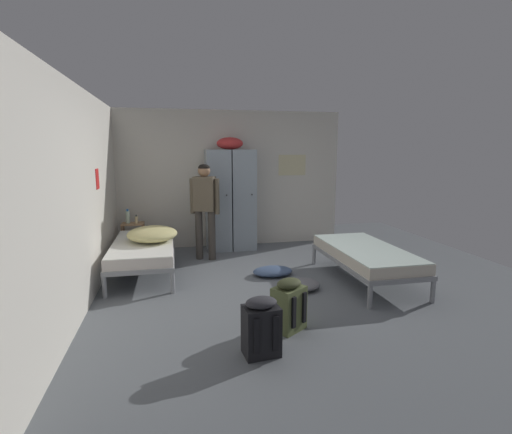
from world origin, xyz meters
TOP-DOWN VIEW (x-y plane):
  - ground_plane at (0.00, 0.00)m, footprint 8.21×8.21m
  - room_backdrop at (-1.15, 1.19)m, footprint 4.33×5.19m
  - locker_bank at (-0.05, 2.29)m, footprint 0.90×0.55m
  - shelf_unit at (-1.80, 2.23)m, footprint 0.38×0.30m
  - bed_right at (1.55, 0.08)m, footprint 0.90×1.90m
  - bed_left_rear at (-1.55, 1.08)m, footprint 0.90×1.90m
  - bedding_heap at (-1.42, 1.13)m, footprint 0.74×0.82m
  - person_traveler at (-0.57, 1.66)m, footprint 0.48×0.32m
  - water_bottle at (-1.88, 2.25)m, footprint 0.07×0.07m
  - lotion_bottle at (-1.73, 2.19)m, footprint 0.05×0.05m
  - backpack_black at (-0.35, -1.57)m, footprint 0.34×0.36m
  - backpack_olive at (0.04, -1.15)m, footprint 0.41×0.41m
  - clothes_pile_denim at (0.32, 0.57)m, footprint 0.59×0.41m
  - clothes_pile_grey at (0.57, -0.06)m, footprint 0.47×0.43m

SIDE VIEW (x-z plane):
  - ground_plane at x=0.00m, z-range 0.00..0.00m
  - clothes_pile_grey at x=0.57m, z-range 0.00..0.13m
  - clothes_pile_denim at x=0.32m, z-range 0.00..0.13m
  - backpack_black at x=-0.35m, z-range -0.02..0.53m
  - backpack_olive at x=0.04m, z-range -0.02..0.53m
  - shelf_unit at x=-1.80m, z-range 0.06..0.63m
  - bed_right at x=1.55m, z-range 0.14..0.63m
  - bed_left_rear at x=-1.55m, z-range 0.14..0.63m
  - bedding_heap at x=-1.42m, z-range 0.49..0.70m
  - lotion_bottle at x=-1.73m, z-range 0.56..0.71m
  - water_bottle at x=-1.88m, z-range 0.56..0.81m
  - locker_bank at x=-0.05m, z-range -0.07..2.00m
  - person_traveler at x=-0.57m, z-range 0.17..1.78m
  - room_backdrop at x=-1.15m, z-range 0.00..2.58m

